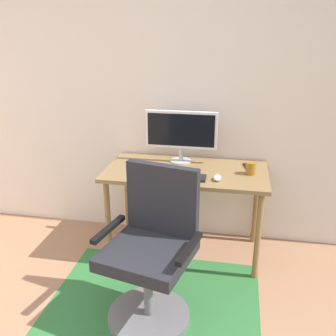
% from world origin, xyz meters
% --- Properties ---
extents(wall_back, '(6.00, 0.10, 2.60)m').
position_xyz_m(wall_back, '(0.00, 2.20, 1.30)').
color(wall_back, silver).
rests_on(wall_back, ground).
extents(area_rug, '(1.45, 1.26, 0.01)m').
position_xyz_m(area_rug, '(0.34, 1.05, 0.00)').
color(area_rug, '#2F6E36').
rests_on(area_rug, ground).
extents(desk, '(1.28, 0.65, 0.75)m').
position_xyz_m(desk, '(0.46, 1.80, 0.66)').
color(desk, olive).
rests_on(desk, ground).
extents(monitor, '(0.59, 0.18, 0.43)m').
position_xyz_m(monitor, '(0.39, 1.99, 1.00)').
color(monitor, '#B2B2B7').
rests_on(monitor, desk).
extents(keyboard, '(0.43, 0.13, 0.02)m').
position_xyz_m(keyboard, '(0.42, 1.63, 0.75)').
color(keyboard, black).
rests_on(keyboard, desk).
extents(computer_mouse, '(0.06, 0.10, 0.03)m').
position_xyz_m(computer_mouse, '(0.72, 1.64, 0.76)').
color(computer_mouse, white).
rests_on(computer_mouse, desk).
extents(coffee_cup, '(0.08, 0.08, 0.10)m').
position_xyz_m(coffee_cup, '(0.96, 1.80, 0.79)').
color(coffee_cup, '#95641A').
rests_on(coffee_cup, desk).
extents(cell_phone, '(0.10, 0.15, 0.01)m').
position_xyz_m(cell_phone, '(0.95, 1.96, 0.75)').
color(cell_phone, black).
rests_on(cell_phone, desk).
extents(office_chair, '(0.65, 0.61, 1.01)m').
position_xyz_m(office_chair, '(0.36, 1.01, 0.43)').
color(office_chair, slate).
rests_on(office_chair, ground).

